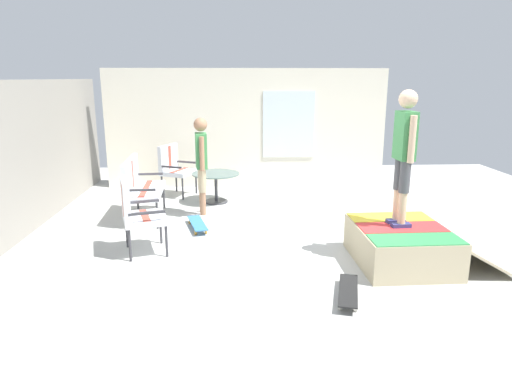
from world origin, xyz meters
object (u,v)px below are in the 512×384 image
Objects in this scene: patio_chair_by_wall at (136,210)px; skateboard_by_bench at (197,223)px; patio_bench at (138,183)px; person_skater at (404,148)px; skate_ramp at (403,245)px; patio_table at (216,182)px; person_watching at (201,160)px; patio_chair_near_house at (174,165)px; skateboard_spare at (348,291)px.

skateboard_by_bench is (0.99, -0.73, -0.53)m from patio_chair_by_wall.
patio_bench is 0.75× the size of person_skater.
skate_ramp is 1.75× the size of patio_chair_by_wall.
patio_table is at bearing -52.33° from patio_bench.
person_watching is 2.05× the size of skateboard_by_bench.
person_skater reaches higher than patio_chair_by_wall.
skateboard_by_bench is at bearing 61.52° from skate_ramp.
person_skater is (-3.58, -3.32, 0.87)m from patio_chair_near_house.
skate_ramp is 3.13m from skateboard_by_bench.
patio_chair_near_house is at bearing -13.68° from patio_bench.
patio_chair_near_house is 1.00× the size of patio_chair_by_wall.
person_skater is (-0.42, -3.42, 0.87)m from patio_chair_by_wall.
patio_bench is (2.08, 3.76, 0.37)m from skate_ramp.
skate_ramp is 3.54m from person_watching.
patio_bench is 1.42× the size of patio_table.
patio_table is at bearing 39.59° from person_skater.
skate_ramp is at bearing -140.56° from patio_table.
patio_chair_near_house reaches higher than skateboard_by_bench.
patio_chair_by_wall is (-1.59, -0.29, -0.00)m from patio_bench.
skate_ramp is 3.95m from patio_table.
patio_chair_by_wall is at bearing 81.86° from skate_ramp.
skate_ramp is at bearing -146.56° from person_skater.
patio_bench reaches higher than skate_ramp.
skateboard_spare is at bearing -143.17° from skateboard_by_bench.
patio_chair_by_wall is 0.60× the size of person_skater.
person_watching is (0.08, -1.05, 0.37)m from patio_bench.
patio_chair_near_house is at bearing -1.75° from patio_chair_by_wall.
person_watching is 3.68m from skateboard_spare.
person_watching is at bearing 167.46° from patio_table.
patio_chair_by_wall is 3.55m from person_skater.
skateboard_by_bench is 3.03m from skateboard_spare.
person_skater is at bearing -140.41° from patio_table.
skateboard_by_bench is (-2.17, -0.63, -0.53)m from patio_chair_near_house.
skateboard_spare is at bearing 135.07° from skate_ramp.
person_watching reaches higher than patio_chair_near_house.
patio_chair_near_house is 2.32m from skateboard_by_bench.
person_watching is 2.05× the size of skateboard_spare.
person_skater is at bearing -137.12° from patio_chair_near_house.
patio_bench is 1.55× the size of skateboard_spare.
skate_ramp is 4.99m from patio_chair_near_house.
person_skater is (-2.00, -3.71, 0.87)m from patio_bench.
patio_chair_by_wall is (0.50, 3.47, 0.37)m from skate_ramp.
skateboard_by_bench is at bearing 62.36° from person_skater.
patio_table is at bearing -20.69° from patio_chair_by_wall.
skateboard_by_bench is (-0.59, -1.01, -0.53)m from patio_bench.
skate_ramp is 1.39× the size of patio_bench.
patio_chair_near_house is 0.60× the size of person_skater.
patio_chair_near_house is at bearing 54.94° from patio_table.
person_skater is at bearing -96.96° from patio_chair_by_wall.
patio_bench is at bearing 59.62° from skateboard_by_bench.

